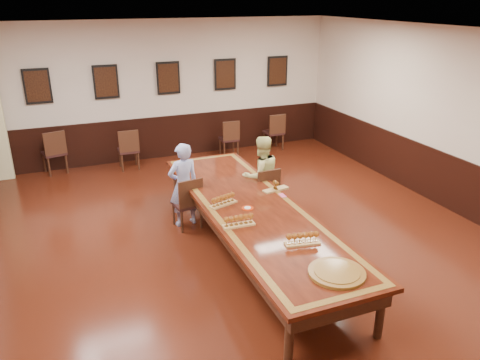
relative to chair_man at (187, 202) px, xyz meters
name	(u,v)px	position (x,y,z in m)	size (l,w,h in m)	color
floor	(252,252)	(0.69, -1.19, -0.47)	(8.00, 10.00, 0.02)	black
ceiling	(254,34)	(0.69, -1.19, 2.75)	(8.00, 10.00, 0.02)	white
wall_back	(168,90)	(0.69, 3.82, 1.14)	(8.00, 0.02, 3.20)	beige
wall_right	(468,125)	(4.70, -1.19, 1.14)	(0.02, 10.00, 3.20)	beige
chair_man	(187,202)	(0.00, 0.00, 0.00)	(0.43, 0.46, 0.91)	black
chair_woman	(263,191)	(1.38, -0.09, 0.01)	(0.43, 0.47, 0.92)	black
spare_chair_a	(54,152)	(-1.99, 3.60, 0.03)	(0.46, 0.50, 0.98)	black
spare_chair_b	(128,149)	(-0.43, 3.26, 0.01)	(0.44, 0.48, 0.94)	black
spare_chair_c	(229,138)	(2.00, 3.31, -0.01)	(0.42, 0.46, 0.89)	black
spare_chair_d	(274,131)	(3.24, 3.36, 0.01)	(0.44, 0.48, 0.93)	black
person_man	(184,185)	(-0.01, 0.10, 0.27)	(0.53, 0.35, 1.45)	#4B5DBC
person_woman	(261,176)	(1.37, 0.01, 0.27)	(0.72, 0.56, 1.44)	#DADA88
pink_phone	(282,195)	(1.29, -0.98, 0.30)	(0.08, 0.15, 0.01)	#D94888
wainscoting	(252,222)	(0.69, -1.19, 0.04)	(8.00, 10.00, 1.00)	black
conference_table	(252,216)	(0.69, -1.19, 0.16)	(1.40, 5.00, 0.76)	black
posters	(168,78)	(0.69, 3.75, 1.44)	(6.14, 0.04, 0.74)	black
flight_a	(223,200)	(0.31, -0.96, 0.37)	(0.46, 0.27, 0.17)	#A37D44
flight_b	(276,186)	(1.29, -0.74, 0.37)	(0.46, 0.21, 0.16)	#A37D44
flight_c	(239,221)	(0.27, -1.68, 0.37)	(0.45, 0.15, 0.17)	#A37D44
flight_d	(303,239)	(0.83, -2.45, 0.37)	(0.47, 0.22, 0.17)	#A37D44
red_plate_grp	(248,208)	(0.60, -1.22, 0.30)	(0.18, 0.18, 0.02)	#B02B0B
carved_platter	(337,273)	(0.85, -3.20, 0.32)	(0.78, 0.78, 0.05)	#5C3812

